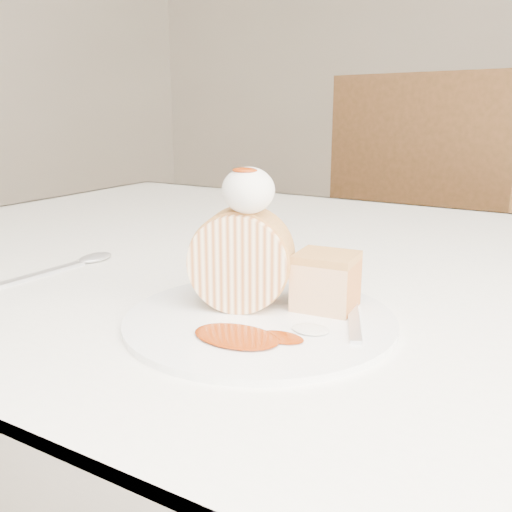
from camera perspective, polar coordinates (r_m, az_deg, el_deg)
The scene contains 10 objects.
table at distance 0.73m, azimuth 8.03°, elevation -7.36°, with size 1.40×0.90×0.75m.
chair_far at distance 1.56m, azimuth 17.35°, elevation 0.86°, with size 0.58×0.58×1.01m.
plate at distance 0.50m, azimuth 0.40°, elevation -6.38°, with size 0.24×0.24×0.01m, color white.
roulade_slice at distance 0.51m, azimuth -1.50°, elevation -0.36°, with size 0.09×0.09×0.05m, color beige.
cake_chunk at distance 0.52m, azimuth 7.00°, elevation -2.85°, with size 0.05×0.05×0.04m, color #C18249.
whipped_cream at distance 0.49m, azimuth -0.77°, elevation 6.58°, with size 0.05×0.05×0.04m, color silver.
caramel_drizzle at distance 0.48m, azimuth -1.14°, elevation 9.16°, with size 0.02×0.02×0.01m, color maroon.
caramel_pool at distance 0.46m, azimuth -1.98°, elevation -8.00°, with size 0.07×0.05×0.00m, color maroon, non-canonical shape.
fork at distance 0.50m, azimuth 9.75°, elevation -6.23°, with size 0.02×0.14×0.00m, color silver.
spoon at distance 0.67m, azimuth -21.44°, elevation -1.93°, with size 0.02×0.17×0.00m, color silver.
Camera 1 is at (0.25, -0.43, 0.94)m, focal length 40.00 mm.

